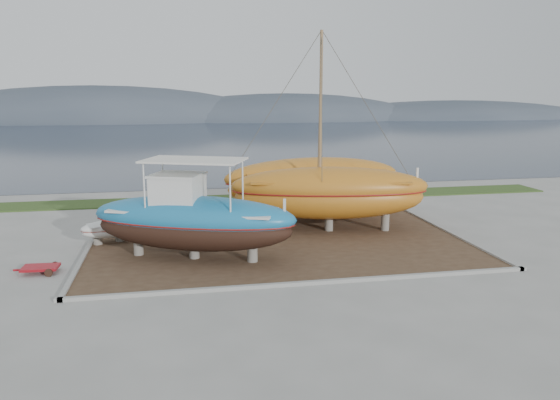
{
  "coord_description": "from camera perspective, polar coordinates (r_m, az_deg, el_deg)",
  "views": [
    {
      "loc": [
        -4.9,
        -21.53,
        7.32
      ],
      "look_at": [
        0.03,
        4.0,
        2.16
      ],
      "focal_mm": 35.0,
      "sensor_mm": 36.0,
      "label": 1
    }
  ],
  "objects": [
    {
      "name": "orange_sailboat",
      "position": [
        28.43,
        5.3,
        6.92
      ],
      "size": [
        10.79,
        4.85,
        10.29
      ],
      "primitive_type": null,
      "rotation": [
        0.0,
        0.0,
        -0.18
      ],
      "color": "#AB651A",
      "rests_on": "dirt_patch"
    },
    {
      "name": "curb_frame",
      "position": [
        26.99,
        -0.07,
        -4.34
      ],
      "size": [
        18.6,
        12.6,
        0.15
      ],
      "primitive_type": null,
      "color": "gray",
      "rests_on": "ground"
    },
    {
      "name": "grass_strip",
      "position": [
        38.06,
        -3.34,
        0.18
      ],
      "size": [
        44.0,
        3.0,
        0.08
      ],
      "primitive_type": "cube",
      "color": "#284219",
      "rests_on": "ground"
    },
    {
      "name": "red_trailer",
      "position": [
        24.61,
        -23.74,
        -6.69
      ],
      "size": [
        2.18,
        1.18,
        0.3
      ],
      "primitive_type": null,
      "rotation": [
        0.0,
        0.0,
        -0.06
      ],
      "color": "#A3121B",
      "rests_on": "ground"
    },
    {
      "name": "white_dinghy",
      "position": [
        28.14,
        -16.44,
        -3.01
      ],
      "size": [
        3.99,
        2.78,
        1.12
      ],
      "primitive_type": null,
      "rotation": [
        0.0,
        0.0,
        0.41
      ],
      "color": "silver",
      "rests_on": "dirt_patch"
    },
    {
      "name": "blue_caique",
      "position": [
        24.14,
        -9.08,
        -0.97
      ],
      "size": [
        9.63,
        6.11,
        4.43
      ],
      "primitive_type": null,
      "rotation": [
        0.0,
        0.0,
        -0.38
      ],
      "color": "#1A6EA2",
      "rests_on": "dirt_patch"
    },
    {
      "name": "ground",
      "position": [
        23.27,
        1.8,
        -7.11
      ],
      "size": [
        140.0,
        140.0,
        0.0
      ],
      "primitive_type": "plane",
      "color": "gray",
      "rests_on": "ground"
    },
    {
      "name": "sea",
      "position": [
        91.96,
        -7.91,
        6.55
      ],
      "size": [
        260.0,
        100.0,
        0.04
      ],
      "primitive_type": null,
      "color": "#1B2536",
      "rests_on": "ground"
    },
    {
      "name": "mountain_ridge",
      "position": [
        146.8,
        -9.11,
        8.22
      ],
      "size": [
        200.0,
        36.0,
        20.0
      ],
      "primitive_type": null,
      "color": "#333D49",
      "rests_on": "ground"
    },
    {
      "name": "orange_bare_hull",
      "position": [
        31.84,
        3.52,
        1.19
      ],
      "size": [
        10.69,
        3.83,
        3.45
      ],
      "primitive_type": null,
      "rotation": [
        0.0,
        0.0,
        0.06
      ],
      "color": "#AB651A",
      "rests_on": "dirt_patch"
    },
    {
      "name": "dirt_patch",
      "position": [
        27.0,
        -0.07,
        -4.43
      ],
      "size": [
        18.0,
        12.0,
        0.06
      ],
      "primitive_type": "cube",
      "color": "#422D1E",
      "rests_on": "ground"
    }
  ]
}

